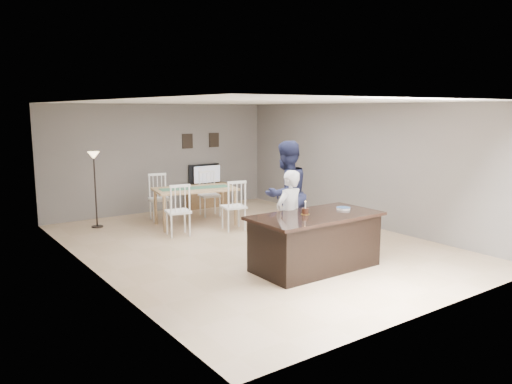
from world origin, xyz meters
TOP-DOWN VIEW (x-y plane):
  - floor at (0.00, 0.00)m, footprint 8.00×8.00m
  - room_shell at (0.00, 0.00)m, footprint 8.00×8.00m
  - kitchen_island at (0.00, -1.80)m, footprint 2.15×1.10m
  - tv_console at (1.20, 3.77)m, footprint 1.20×0.40m
  - television at (1.20, 3.84)m, footprint 0.91×0.12m
  - tv_screen_glow at (1.20, 3.76)m, footprint 0.78×0.00m
  - picture_frames at (1.15, 3.98)m, footprint 1.10×0.02m
  - doorway at (-2.99, -2.30)m, footprint 0.00×2.10m
  - woman at (-0.10, -1.25)m, footprint 0.63×0.46m
  - man at (0.45, -0.48)m, footprint 1.06×0.87m
  - birthday_cake at (-0.14, -1.70)m, footprint 0.14×0.14m
  - plate_stack at (0.65, -1.78)m, footprint 0.24×0.24m
  - dining_table at (-0.09, 2.08)m, footprint 2.05×2.29m
  - floor_lamp at (-1.97, 3.13)m, footprint 0.25×0.25m

SIDE VIEW (x-z plane):
  - floor at x=0.00m, z-range 0.00..0.00m
  - tv_console at x=1.20m, z-range 0.00..0.60m
  - kitchen_island at x=0.00m, z-range 0.00..0.90m
  - dining_table at x=-0.09m, z-range 0.15..1.23m
  - woman at x=-0.10m, z-range 0.00..1.57m
  - television at x=1.20m, z-range 0.60..1.13m
  - tv_screen_glow at x=1.20m, z-range 0.48..1.26m
  - plate_stack at x=0.65m, z-range 0.90..0.94m
  - birthday_cake at x=-0.14m, z-range 0.84..1.06m
  - man at x=0.45m, z-range 0.00..2.00m
  - doorway at x=-2.99m, z-range -0.07..2.58m
  - floor_lamp at x=-1.97m, z-range 0.46..2.12m
  - room_shell at x=0.00m, z-range -2.32..5.68m
  - picture_frames at x=1.15m, z-range 1.56..1.94m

